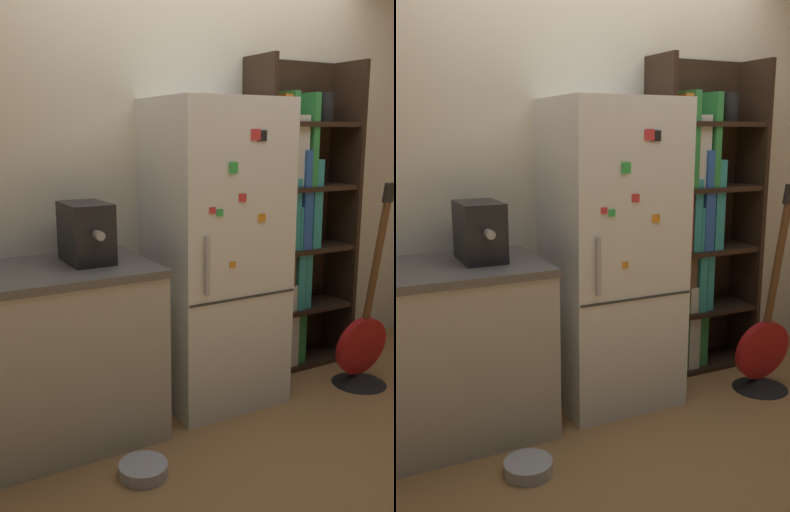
# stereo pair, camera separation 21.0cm
# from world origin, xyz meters

# --- Properties ---
(ground_plane) EXTENTS (16.00, 16.00, 0.00)m
(ground_plane) POSITION_xyz_m (0.00, 0.00, 0.00)
(ground_plane) COLOR #A87542
(wall_back) EXTENTS (8.00, 0.05, 2.60)m
(wall_back) POSITION_xyz_m (0.00, 0.47, 1.30)
(wall_back) COLOR beige
(wall_back) RESTS_ON ground_plane
(refrigerator) EXTENTS (0.67, 0.63, 1.70)m
(refrigerator) POSITION_xyz_m (-0.00, 0.15, 0.85)
(refrigerator) COLOR white
(refrigerator) RESTS_ON ground_plane
(bookshelf) EXTENTS (0.73, 0.32, 1.97)m
(bookshelf) POSITION_xyz_m (0.66, 0.31, 0.92)
(bookshelf) COLOR black
(bookshelf) RESTS_ON ground_plane
(kitchen_counter) EXTENTS (0.89, 0.67, 0.89)m
(kitchen_counter) POSITION_xyz_m (-0.89, 0.13, 0.44)
(kitchen_counter) COLOR #BCB7A8
(kitchen_counter) RESTS_ON ground_plane
(espresso_machine) EXTENTS (0.21, 0.37, 0.30)m
(espresso_machine) POSITION_xyz_m (-0.74, 0.16, 1.04)
(espresso_machine) COLOR black
(espresso_machine) RESTS_ON kitchen_counter
(guitar) EXTENTS (0.37, 0.33, 1.25)m
(guitar) POSITION_xyz_m (0.86, -0.18, 0.17)
(guitar) COLOR black
(guitar) RESTS_ON ground_plane
(pet_bowl) EXTENTS (0.23, 0.23, 0.06)m
(pet_bowl) POSITION_xyz_m (-0.70, -0.41, 0.03)
(pet_bowl) COLOR #B7B7BC
(pet_bowl) RESTS_ON ground_plane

